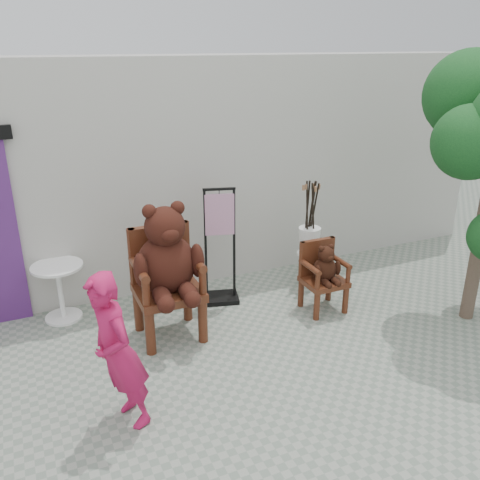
{
  "coord_description": "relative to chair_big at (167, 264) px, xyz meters",
  "views": [
    {
      "loc": [
        -2.29,
        -3.5,
        3.15
      ],
      "look_at": [
        -0.01,
        1.65,
        0.95
      ],
      "focal_mm": 38.0,
      "sensor_mm": 36.0,
      "label": 1
    }
  ],
  "objects": [
    {
      "name": "back_wall",
      "position": [
        0.97,
        1.65,
        0.61
      ],
      "size": [
        9.0,
        1.0,
        3.0
      ],
      "primitive_type": "cube",
      "color": "#B6B3AB",
      "rests_on": "ground"
    },
    {
      "name": "ground_plane",
      "position": [
        0.97,
        -1.45,
        -0.89
      ],
      "size": [
        60.0,
        60.0,
        0.0
      ],
      "primitive_type": "plane",
      "color": "gray",
      "rests_on": "ground"
    },
    {
      "name": "chair_big",
      "position": [
        0.0,
        0.0,
        0.0
      ],
      "size": [
        0.78,
        0.83,
        1.59
      ],
      "color": "#3E1A0D",
      "rests_on": "ground"
    },
    {
      "name": "display_stand",
      "position": [
        0.84,
        0.54,
        -0.31
      ],
      "size": [
        0.53,
        0.46,
        1.51
      ],
      "rotation": [
        0.0,
        0.0,
        -0.27
      ],
      "color": "black",
      "rests_on": "ground"
    },
    {
      "name": "stool_bucket",
      "position": [
        2.15,
        0.54,
        -0.25
      ],
      "size": [
        0.32,
        0.32,
        1.45
      ],
      "rotation": [
        0.0,
        0.0,
        -0.21
      ],
      "color": "white",
      "rests_on": "ground"
    },
    {
      "name": "cafe_table",
      "position": [
        -1.08,
        0.9,
        -0.45
      ],
      "size": [
        0.6,
        0.6,
        0.7
      ],
      "rotation": [
        0.0,
        0.0,
        -0.21
      ],
      "color": "white",
      "rests_on": "ground"
    },
    {
      "name": "person",
      "position": [
        -0.8,
        -1.25,
        -0.15
      ],
      "size": [
        0.49,
        0.61,
        1.48
      ],
      "primitive_type": "imported",
      "rotation": [
        0.0,
        0.0,
        -1.29
      ],
      "color": "#B1154A",
      "rests_on": "ground"
    },
    {
      "name": "chair_small",
      "position": [
        1.93,
        -0.17,
        -0.37
      ],
      "size": [
        0.5,
        0.47,
        0.88
      ],
      "color": "#3E1A0D",
      "rests_on": "ground"
    }
  ]
}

